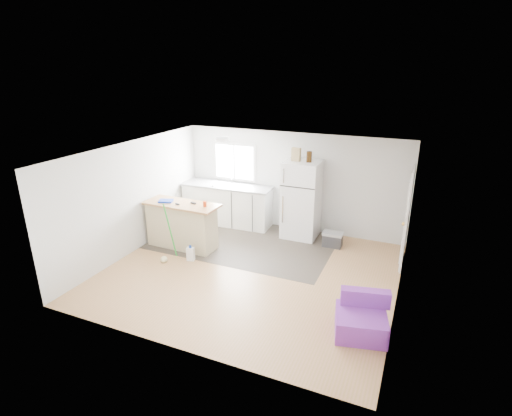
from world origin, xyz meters
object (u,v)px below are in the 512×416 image
Objects in this scene: blue_tray at (166,201)px; purple_seat at (361,320)px; cooler at (333,239)px; bottle_left at (308,157)px; cleaner_jug at (191,254)px; red_cup at (205,204)px; bottle_right at (310,157)px; cardboard_box at (296,154)px; refrigerator at (301,200)px; peninsula at (182,225)px; kitchen_cabinets at (228,204)px; mop at (166,252)px.

purple_seat is at bearing -18.19° from blue_tray.
cooler is at bearing 21.89° from blue_tray.
bottle_left reaches higher than blue_tray.
red_cup is (0.08, 0.54, 0.95)m from cleaner_jug.
bottle_right is at bearing 106.98° from purple_seat.
cleaner_jug is 1.14× the size of cardboard_box.
red_cup is (-1.65, -1.61, 0.18)m from refrigerator.
red_cup is (0.61, 0.01, 0.57)m from peninsula.
refrigerator reaches higher than cooler.
refrigerator reaches higher than red_cup.
kitchen_cabinets is at bearing 177.84° from bottle_right.
peninsula is at bearing 147.12° from purple_seat.
cooler is 2.08m from cardboard_box.
refrigerator is at bearing 44.37° from red_cup.
refrigerator is at bearing 37.03° from peninsula.
mop is 3.74m from bottle_right.
kitchen_cabinets is 9.36× the size of bottle_right.
purple_seat is at bearing -10.95° from mop.
mop reaches higher than purple_seat.
cooler is at bearing 28.05° from red_cup.
refrigerator is 3.79m from purple_seat.
bottle_right reaches higher than peninsula.
cleaner_jug is at bearing -126.63° from cardboard_box.
kitchen_cabinets is 2.85m from cooler.
peninsula is 3.40m from cooler.
cardboard_box reaches higher than kitchen_cabinets.
bottle_right is at bearing 40.77° from red_cup.
cardboard_box is 1.20× the size of bottle_right.
cooler is at bearing -17.43° from bottle_left.
kitchen_cabinets is 2.48m from mop.
kitchen_cabinets is 1.77m from red_cup.
purple_seat is 3.82m from cleaner_jug.
mop is (-4.11, 0.75, 0.01)m from purple_seat.
cardboard_box is (2.45, 1.63, 0.92)m from blue_tray.
mop is 4.42× the size of cardboard_box.
purple_seat is 2.96× the size of cardboard_box.
kitchen_cabinets is 1.28× the size of refrigerator.
kitchen_cabinets reaches higher than cleaner_jug.
red_cup is at bearing 57.19° from mop.
cleaner_jug is at bearing 31.28° from mop.
bottle_left reaches higher than purple_seat.
cardboard_box is at bearing 33.66° from blue_tray.
bottle_right reaches higher than cooler.
mop is 3.56m from cardboard_box.
cleaner_jug is at bearing -28.51° from blue_tray.
cleaner_jug is at bearing 151.76° from purple_seat.
peninsula is at bearing -178.79° from red_cup.
red_cup is at bearing 143.90° from purple_seat.
peninsula is at bearing 120.08° from cleaner_jug.
cleaner_jug is (-3.68, 1.02, -0.08)m from purple_seat.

